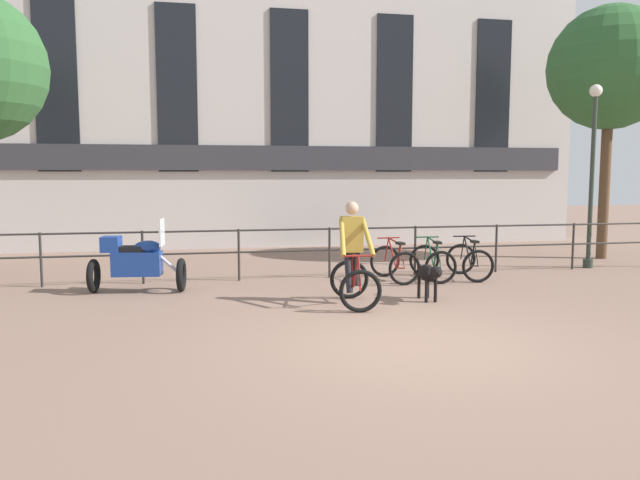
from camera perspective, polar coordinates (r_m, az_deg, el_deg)
ground_plane at (r=8.14m, az=8.71°, el=-9.41°), size 60.00×60.00×0.00m
canal_railing at (r=12.94m, az=0.88°, el=-0.35°), size 15.05×0.05×1.05m
building_facade at (r=18.65m, az=-2.95°, el=12.01°), size 18.00×0.72×8.18m
cyclist_with_bike at (r=10.37m, az=3.07°, el=-1.68°), size 0.78×1.22×1.70m
dog at (r=10.75m, az=9.93°, el=-3.11°), size 0.25×0.98×0.65m
parked_motorcycle at (r=11.85m, az=-16.44°, el=-1.92°), size 1.76×0.82×1.35m
parked_bicycle_near_lamp at (r=12.67m, az=6.83°, el=-2.13°), size 0.73×1.15×0.86m
parked_bicycle_mid_left at (r=12.94m, az=10.23°, el=-2.01°), size 0.72×1.15×0.86m
parked_bicycle_mid_right at (r=13.26m, az=13.49°, el=-1.89°), size 0.76×1.17×0.86m
street_lamp at (r=15.49m, az=23.64°, el=6.23°), size 0.28×0.28×4.14m
tree_canalside_right at (r=17.53m, az=25.00°, el=13.99°), size 3.03×3.03×6.28m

